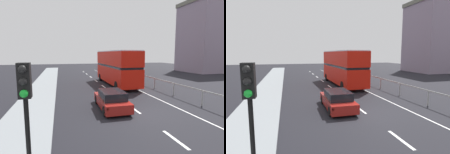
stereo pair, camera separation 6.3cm
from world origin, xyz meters
TOP-DOWN VIEW (x-y plane):
  - ground_plane at (0.00, 0.00)m, footprint 75.75×120.00m
  - near_sidewalk_kerb at (-6.80, 0.00)m, footprint 2.90×80.00m
  - lane_paint_markings at (1.99, 8.54)m, footprint 3.22×46.00m
  - bridge_side_railing at (5.19, 9.00)m, footprint 0.10×42.00m
  - double_decker_bus_red at (1.86, 10.95)m, footprint 2.66×10.48m
  - hatchback_car_near at (-1.49, 1.45)m, footprint 1.88×4.38m
  - traffic_signal_pole at (-5.77, -5.53)m, footprint 0.30×0.42m

SIDE VIEW (x-z plane):
  - ground_plane at x=0.00m, z-range -0.10..0.00m
  - lane_paint_markings at x=1.99m, z-range 0.00..0.01m
  - near_sidewalk_kerb at x=-6.80m, z-range 0.00..0.14m
  - hatchback_car_near at x=-1.49m, z-range -0.02..1.29m
  - bridge_side_railing at x=5.19m, z-range 0.36..1.53m
  - double_decker_bus_red at x=1.86m, z-range 0.15..4.36m
  - traffic_signal_pole at x=-5.77m, z-range 1.02..4.51m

